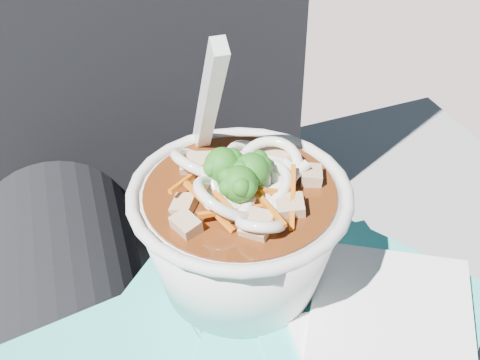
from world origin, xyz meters
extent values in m
cylinder|color=black|center=(0.10, 0.00, 0.55)|extent=(0.15, 0.48, 0.15)
cube|color=#2DBFB6|center=(0.06, -0.06, 0.63)|extent=(0.25, 0.25, 0.00)
cube|color=#2DBFB6|center=(0.14, -0.04, 0.63)|extent=(0.19, 0.19, 0.00)
cube|color=#2DBFB6|center=(0.07, -0.05, 0.63)|extent=(0.18, 0.17, 0.00)
cube|color=#2DBFB6|center=(0.10, -0.03, 0.63)|extent=(0.14, 0.16, 0.00)
cube|color=white|center=(0.14, -0.05, 0.64)|extent=(0.15, 0.15, 0.00)
torus|color=silver|center=(0.04, 0.01, 0.72)|extent=(0.16, 0.16, 0.01)
cylinder|color=#481E0A|center=(0.04, 0.01, 0.72)|extent=(0.13, 0.13, 0.01)
torus|color=white|center=(0.05, 0.02, 0.73)|extent=(0.05, 0.05, 0.04)
torus|color=white|center=(0.06, 0.04, 0.72)|extent=(0.04, 0.04, 0.02)
torus|color=white|center=(0.04, 0.01, 0.73)|extent=(0.06, 0.05, 0.04)
torus|color=white|center=(0.02, 0.04, 0.73)|extent=(0.05, 0.06, 0.05)
torus|color=white|center=(0.03, 0.04, 0.72)|extent=(0.05, 0.05, 0.02)
torus|color=white|center=(0.06, 0.02, 0.73)|extent=(0.06, 0.06, 0.03)
torus|color=white|center=(0.05, 0.01, 0.73)|extent=(0.05, 0.05, 0.03)
torus|color=white|center=(0.06, 0.01, 0.72)|extent=(0.05, 0.05, 0.02)
torus|color=white|center=(0.03, 0.00, 0.73)|extent=(0.05, 0.05, 0.03)
torus|color=white|center=(0.07, 0.04, 0.72)|extent=(0.06, 0.04, 0.05)
torus|color=white|center=(0.04, -0.03, 0.73)|extent=(0.05, 0.04, 0.03)
torus|color=white|center=(0.05, 0.01, 0.72)|extent=(0.05, 0.05, 0.02)
torus|color=white|center=(0.06, 0.03, 0.73)|extent=(0.06, 0.06, 0.03)
torus|color=white|center=(0.03, 0.00, 0.72)|extent=(0.05, 0.05, 0.03)
cylinder|color=white|center=(0.05, -0.01, 0.73)|extent=(0.02, 0.03, 0.02)
cylinder|color=white|center=(0.08, 0.01, 0.73)|extent=(0.03, 0.01, 0.02)
cylinder|color=white|center=(0.02, 0.00, 0.73)|extent=(0.02, 0.04, 0.03)
cylinder|color=#7AA04D|center=(0.05, 0.01, 0.73)|extent=(0.01, 0.01, 0.01)
sphere|color=#155714|center=(0.05, 0.01, 0.74)|extent=(0.02, 0.02, 0.02)
sphere|color=#155714|center=(0.06, 0.01, 0.74)|extent=(0.01, 0.01, 0.01)
sphere|color=#155714|center=(0.05, 0.02, 0.75)|extent=(0.01, 0.01, 0.01)
sphere|color=#155714|center=(0.04, 0.01, 0.75)|extent=(0.01, 0.01, 0.01)
sphere|color=#155714|center=(0.05, 0.02, 0.74)|extent=(0.01, 0.01, 0.01)
cylinder|color=#7AA04D|center=(0.03, 0.02, 0.73)|extent=(0.01, 0.01, 0.01)
sphere|color=#155714|center=(0.03, 0.02, 0.74)|extent=(0.02, 0.02, 0.02)
sphere|color=#155714|center=(0.04, 0.02, 0.75)|extent=(0.01, 0.01, 0.01)
sphere|color=#155714|center=(0.04, 0.02, 0.75)|extent=(0.01, 0.01, 0.01)
sphere|color=#155714|center=(0.03, 0.03, 0.74)|extent=(0.01, 0.01, 0.01)
sphere|color=#155714|center=(0.02, 0.02, 0.74)|extent=(0.01, 0.01, 0.01)
cylinder|color=#7AA04D|center=(0.04, 0.00, 0.73)|extent=(0.01, 0.01, 0.01)
sphere|color=#155714|center=(0.04, 0.00, 0.74)|extent=(0.02, 0.02, 0.02)
sphere|color=#155714|center=(0.03, 0.00, 0.74)|extent=(0.01, 0.01, 0.01)
sphere|color=#155714|center=(0.03, 0.00, 0.75)|extent=(0.01, 0.01, 0.01)
sphere|color=#155714|center=(0.03, -0.01, 0.75)|extent=(0.01, 0.01, 0.01)
sphere|color=#155714|center=(0.04, -0.01, 0.74)|extent=(0.01, 0.01, 0.01)
cube|color=orange|center=(0.03, -0.02, 0.73)|extent=(0.02, 0.04, 0.01)
cube|color=orange|center=(0.07, -0.01, 0.73)|extent=(0.02, 0.05, 0.02)
cube|color=orange|center=(0.01, 0.02, 0.73)|extent=(0.03, 0.03, 0.01)
cube|color=orange|center=(0.01, -0.01, 0.73)|extent=(0.03, 0.04, 0.02)
cube|color=orange|center=(0.04, 0.00, 0.73)|extent=(0.03, 0.03, 0.02)
cube|color=orange|center=(0.03, -0.01, 0.73)|extent=(0.05, 0.00, 0.01)
cube|color=orange|center=(0.05, -0.01, 0.73)|extent=(0.01, 0.05, 0.00)
cube|color=orange|center=(0.05, 0.00, 0.73)|extent=(0.04, 0.01, 0.01)
cube|color=tan|center=(0.09, 0.01, 0.73)|extent=(0.02, 0.02, 0.01)
cube|color=tan|center=(0.07, 0.04, 0.73)|extent=(0.03, 0.02, 0.02)
cube|color=tan|center=(0.04, 0.05, 0.72)|extent=(0.02, 0.02, 0.02)
cube|color=tan|center=(0.02, 0.05, 0.73)|extent=(0.03, 0.03, 0.02)
cube|color=tan|center=(0.00, 0.01, 0.72)|extent=(0.02, 0.02, 0.01)
cube|color=tan|center=(0.00, -0.02, 0.73)|extent=(0.02, 0.02, 0.01)
cube|color=tan|center=(0.04, -0.03, 0.73)|extent=(0.03, 0.03, 0.02)
cube|color=tan|center=(0.07, -0.02, 0.73)|extent=(0.02, 0.02, 0.02)
ellipsoid|color=silver|center=(0.03, 0.00, 0.73)|extent=(0.03, 0.04, 0.01)
cube|color=silver|center=(0.03, 0.05, 0.78)|extent=(0.01, 0.08, 0.12)
camera|label=1|loc=(-0.06, -0.33, 1.01)|focal=50.00mm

